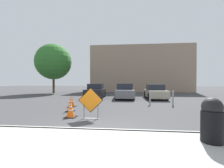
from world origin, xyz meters
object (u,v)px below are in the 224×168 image
Objects in this scene: trash_bin at (212,120)px; bollard_second at (173,98)px; traffic_cone_third at (72,101)px; parked_car_second at (125,91)px; parked_car_nearest at (96,91)px; road_closed_sign at (91,103)px; parked_car_third at (155,92)px; traffic_cone_nearest at (71,110)px; bollard_nearest at (150,98)px; traffic_cone_second at (70,104)px.

bollard_second is at bearing 81.03° from trash_bin.
parked_car_second is at bearing 58.33° from traffic_cone_third.
parked_car_nearest is at bearing 115.12° from trash_bin.
parked_car_nearest is 3.62× the size of trash_bin.
road_closed_sign reaches higher than bollard_second.
road_closed_sign is 9.81m from parked_car_third.
traffic_cone_nearest is 0.17× the size of parked_car_third.
bollard_nearest is (-1.17, -4.34, -0.17)m from parked_car_third.
parked_car_third is at bearing 175.38° from parked_car_second.
bollard_second is at bearing 41.79° from road_closed_sign.
parked_car_second is (3.49, 5.66, 0.35)m from traffic_cone_third.
traffic_cone_second is at bearing -72.73° from traffic_cone_third.
parked_car_nearest is at bearing -4.32° from parked_car_third.
road_closed_sign is at bearing -45.64° from traffic_cone_second.
trash_bin is at bearing -98.97° from bollard_second.
trash_bin is at bearing 85.50° from parked_car_third.
bollard_second reaches higher than traffic_cone_second.
traffic_cone_third is 0.18× the size of parked_car_nearest.
road_closed_sign is at bearing 79.25° from parked_car_second.
trash_bin reaches higher than traffic_cone_third.
parked_car_nearest is at bearing -5.27° from parked_car_second.
parked_car_second reaches higher than parked_car_third.
traffic_cone_nearest is 1.51m from traffic_cone_second.
parked_car_second is at bearing 74.22° from traffic_cone_nearest.
bollard_nearest reaches higher than traffic_cone_nearest.
parked_car_second is 4.06× the size of trash_bin.
traffic_cone_third reaches higher than traffic_cone_nearest.
parked_car_third reaches higher than trash_bin.
traffic_cone_nearest is at bearing 72.44° from parked_car_second.
bollard_nearest is 1.61m from bollard_second.
traffic_cone_third is 0.64× the size of trash_bin.
parked_car_nearest is 8.07m from bollard_second.
traffic_cone_nearest is at bearing 149.68° from trash_bin.
traffic_cone_third is 7.10m from bollard_second.
traffic_cone_nearest is at bearing -136.27° from bollard_nearest.
bollard_nearest is (4.90, 2.75, 0.10)m from traffic_cone_second.
traffic_cone_third is at bearing 56.56° from parked_car_second.
road_closed_sign is 3.86m from traffic_cone_third.
traffic_cone_second reaches higher than traffic_cone_nearest.
parked_car_nearest is 12.89m from trash_bin.
traffic_cone_nearest is 0.83× the size of traffic_cone_second.
traffic_cone_second is at bearing -150.66° from bollard_nearest.
parked_car_nearest reaches higher than traffic_cone_second.
bollard_nearest is at bearing -180.00° from bollard_second.
trash_bin is at bearing -38.07° from traffic_cone_second.
traffic_cone_second is 7.44m from parked_car_nearest.
traffic_cone_nearest is 0.93× the size of traffic_cone_third.
parked_car_second is at bearing 112.89° from bollard_nearest.
road_closed_sign is 5.50m from bollard_nearest.
road_closed_sign is at bearing -12.82° from traffic_cone_nearest.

